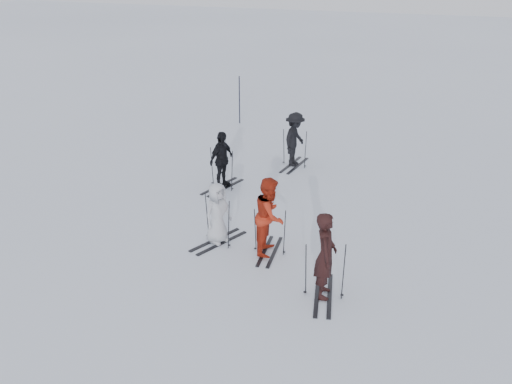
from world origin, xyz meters
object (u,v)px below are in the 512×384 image
skier_near_dark (325,256)px  piste_marker (239,100)px  skier_grey (218,214)px  skier_red (270,217)px  skier_uphill_left (222,161)px  skier_uphill_far (295,140)px

skier_near_dark → piste_marker: 13.81m
skier_grey → skier_red: bearing=-68.9°
skier_grey → skier_uphill_left: bearing=44.5°
skier_uphill_far → piste_marker: size_ratio=0.91×
skier_grey → skier_uphill_left: size_ratio=0.89×
skier_red → skier_uphill_far: size_ratio=1.05×
skier_grey → skier_uphill_left: (-1.38, 3.48, 0.10)m
skier_red → piste_marker: bearing=19.2°
skier_near_dark → skier_uphill_left: size_ratio=1.08×
skier_red → skier_uphill_left: (-2.82, 3.52, -0.08)m
piste_marker → skier_near_dark: bearing=-60.6°
piste_marker → skier_grey: bearing=-71.3°
skier_near_dark → skier_red: 2.29m
skier_near_dark → skier_grey: (-3.20, 1.51, -0.18)m
skier_red → skier_uphill_far: bearing=4.9°
piste_marker → skier_uphill_left: bearing=-72.8°
skier_red → piste_marker: (-5.00, 10.57, 0.05)m
skier_near_dark → piste_marker: piste_marker is taller
skier_red → skier_uphill_left: size_ratio=1.08×
skier_grey → piste_marker: 11.11m
skier_grey → skier_uphill_far: bearing=20.7°
skier_near_dark → skier_uphill_left: skier_near_dark is taller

